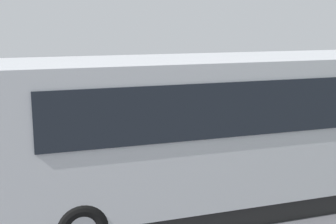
# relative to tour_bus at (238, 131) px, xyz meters

# --- Properties ---
(ground_plane) EXTENTS (80.00, 80.00, 0.00)m
(ground_plane) POSITION_rel_tour_bus_xyz_m (-1.36, -4.62, -1.64)
(ground_plane) COLOR #4C4C51
(tour_bus) EXTENTS (10.21, 2.72, 3.25)m
(tour_bus) POSITION_rel_tour_bus_xyz_m (0.00, 0.00, 0.00)
(tour_bus) COLOR #B7BABF
(tour_bus) RESTS_ON ground_plane
(spectator_far_left) EXTENTS (0.57, 0.33, 1.69)m
(spectator_far_left) POSITION_rel_tour_bus_xyz_m (-1.57, -3.19, -0.64)
(spectator_far_left) COLOR black
(spectator_far_left) RESTS_ON ground_plane
(spectator_left) EXTENTS (0.57, 0.32, 1.67)m
(spectator_left) POSITION_rel_tour_bus_xyz_m (-0.38, -2.96, -0.66)
(spectator_left) COLOR black
(spectator_left) RESTS_ON ground_plane
(spectator_centre) EXTENTS (0.57, 0.32, 1.66)m
(spectator_centre) POSITION_rel_tour_bus_xyz_m (0.61, -2.90, -0.66)
(spectator_centre) COLOR black
(spectator_centre) RESTS_ON ground_plane
(parked_motorcycle_silver) EXTENTS (2.03, 0.73, 0.99)m
(parked_motorcycle_silver) POSITION_rel_tour_bus_xyz_m (-3.09, -2.01, -1.16)
(parked_motorcycle_silver) COLOR black
(parked_motorcycle_silver) RESTS_ON ground_plane
(stunt_motorcycle) EXTENTS (1.91, 1.03, 1.23)m
(stunt_motorcycle) POSITION_rel_tour_bus_xyz_m (1.01, -7.44, -1.03)
(stunt_motorcycle) COLOR black
(stunt_motorcycle) RESTS_ON ground_plane
(traffic_cone) EXTENTS (0.34, 0.34, 0.63)m
(traffic_cone) POSITION_rel_tour_bus_xyz_m (-1.59, -6.34, -1.34)
(traffic_cone) COLOR orange
(traffic_cone) RESTS_ON ground_plane
(bay_line_b) EXTENTS (0.17, 3.57, 0.01)m
(bay_line_b) POSITION_rel_tour_bus_xyz_m (-4.81, -6.52, -1.64)
(bay_line_b) COLOR white
(bay_line_b) RESTS_ON ground_plane
(bay_line_c) EXTENTS (0.19, 4.34, 0.01)m
(bay_line_c) POSITION_rel_tour_bus_xyz_m (-1.83, -6.52, -1.64)
(bay_line_c) COLOR white
(bay_line_c) RESTS_ON ground_plane
(bay_line_d) EXTENTS (0.19, 4.59, 0.01)m
(bay_line_d) POSITION_rel_tour_bus_xyz_m (1.16, -6.52, -1.64)
(bay_line_d) COLOR white
(bay_line_d) RESTS_ON ground_plane
(bay_line_e) EXTENTS (0.20, 4.93, 0.01)m
(bay_line_e) POSITION_rel_tour_bus_xyz_m (4.14, -6.52, -1.64)
(bay_line_e) COLOR white
(bay_line_e) RESTS_ON ground_plane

